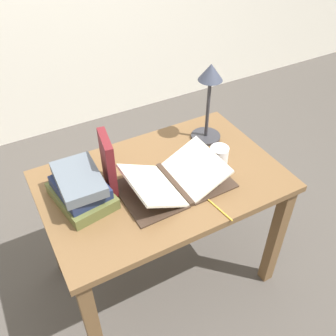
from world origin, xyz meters
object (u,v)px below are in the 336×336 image
(pencil, at_px, (218,208))
(book_standing_upright, at_px, (108,163))
(coffee_mug, at_px, (219,156))
(reading_lamp, at_px, (209,91))
(book_stack_tall, at_px, (81,189))
(open_book, at_px, (174,180))

(pencil, bearing_deg, book_standing_upright, 134.13)
(coffee_mug, bearing_deg, reading_lamp, 72.99)
(reading_lamp, distance_m, coffee_mug, 0.33)
(book_standing_upright, xyz_separation_m, reading_lamp, (0.60, 0.11, 0.15))
(book_stack_tall, bearing_deg, reading_lamp, 10.38)
(book_stack_tall, relative_size, reading_lamp, 0.77)
(open_book, xyz_separation_m, book_standing_upright, (-0.26, 0.14, 0.10))
(coffee_mug, distance_m, pencil, 0.31)
(coffee_mug, bearing_deg, open_book, -172.99)
(open_book, distance_m, book_standing_upright, 0.31)
(pencil, bearing_deg, coffee_mug, 55.36)
(coffee_mug, relative_size, pencil, 0.59)
(pencil, bearing_deg, book_stack_tall, 146.08)
(open_book, xyz_separation_m, coffee_mug, (0.27, 0.03, 0.02))
(open_book, relative_size, reading_lamp, 1.22)
(coffee_mug, height_order, pencil, coffee_mug)
(open_book, distance_m, coffee_mug, 0.27)
(book_stack_tall, xyz_separation_m, book_standing_upright, (0.15, 0.03, 0.07))
(book_stack_tall, relative_size, book_standing_upright, 1.20)
(book_stack_tall, distance_m, reading_lamp, 0.78)
(book_standing_upright, bearing_deg, book_stack_tall, -160.07)
(book_stack_tall, relative_size, coffee_mug, 3.12)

